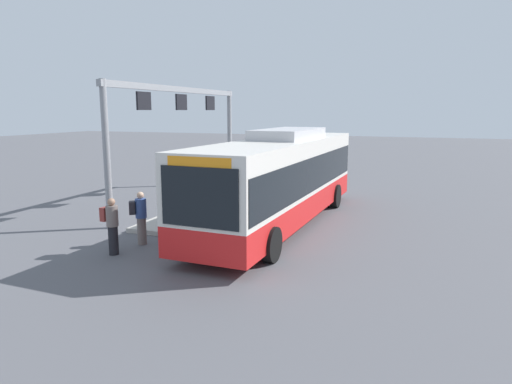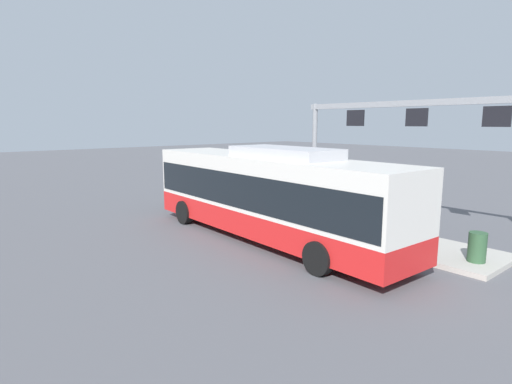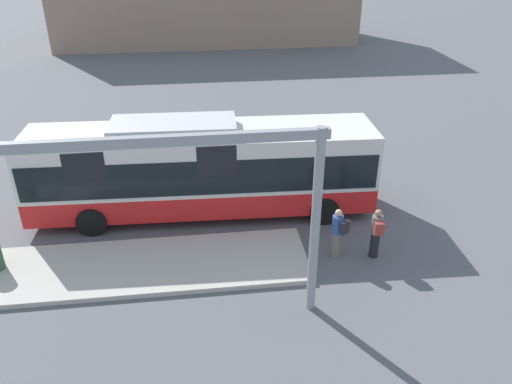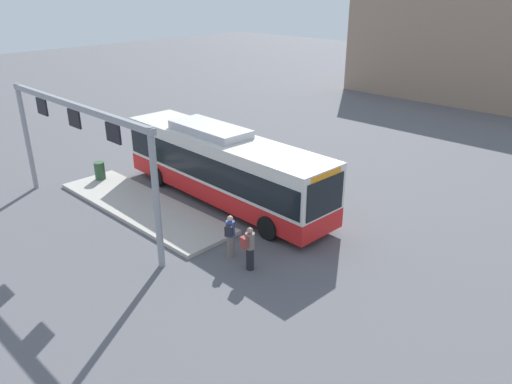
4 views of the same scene
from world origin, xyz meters
TOP-DOWN VIEW (x-y plane):
  - ground_plane at (0.00, 0.00)m, footprint 120.00×120.00m
  - platform_curb at (-1.99, -3.19)m, footprint 10.00×2.80m
  - bus_main at (-0.01, 0.00)m, footprint 11.92×3.01m
  - person_boarding at (5.12, -3.48)m, footprint 0.37×0.55m
  - person_waiting_near at (3.97, -3.31)m, footprint 0.55×0.60m
  - platform_sign_gantry at (-2.62, -5.50)m, footprint 10.94×0.24m
  - trash_bin at (-6.28, -2.84)m, footprint 0.52×0.52m

SIDE VIEW (x-z plane):
  - ground_plane at x=0.00m, z-range 0.00..0.00m
  - platform_curb at x=-1.99m, z-range 0.00..0.16m
  - trash_bin at x=-6.28m, z-range 0.16..1.06m
  - person_boarding at x=5.12m, z-range 0.06..1.73m
  - person_waiting_near at x=3.97m, z-range 0.06..1.73m
  - bus_main at x=-0.01m, z-range 0.08..3.54m
  - platform_sign_gantry at x=-2.62m, z-range 1.23..6.43m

